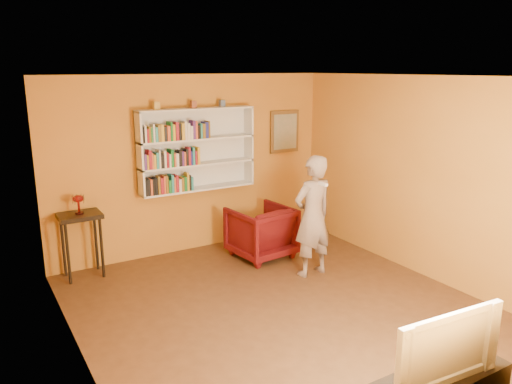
{
  "coord_description": "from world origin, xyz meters",
  "views": [
    {
      "loc": [
        -3.05,
        -4.43,
        2.8
      ],
      "look_at": [
        0.07,
        0.75,
        1.28
      ],
      "focal_mm": 35.0,
      "sensor_mm": 36.0,
      "label": 1
    }
  ],
  "objects_px": {
    "armchair": "(261,232)",
    "television": "(439,343)",
    "person": "(313,216)",
    "bookshelf": "(196,149)",
    "ruby_lustre": "(78,200)",
    "console_table": "(80,225)"
  },
  "relations": [
    {
      "from": "armchair",
      "to": "television",
      "type": "relative_size",
      "value": 0.85
    },
    {
      "from": "person",
      "to": "television",
      "type": "bearing_deg",
      "value": 66.85
    },
    {
      "from": "bookshelf",
      "to": "armchair",
      "type": "xyz_separation_m",
      "value": [
        0.69,
        -0.77,
        -1.2
      ]
    },
    {
      "from": "bookshelf",
      "to": "armchair",
      "type": "relative_size",
      "value": 2.1
    },
    {
      "from": "bookshelf",
      "to": "person",
      "type": "xyz_separation_m",
      "value": [
        0.94,
        -1.7,
        -0.76
      ]
    },
    {
      "from": "console_table",
      "to": "television",
      "type": "distance_m",
      "value": 4.8
    },
    {
      "from": "person",
      "to": "bookshelf",
      "type": "bearing_deg",
      "value": -64.55
    },
    {
      "from": "armchair",
      "to": "person",
      "type": "bearing_deg",
      "value": 99.11
    },
    {
      "from": "television",
      "to": "bookshelf",
      "type": "bearing_deg",
      "value": 92.69
    },
    {
      "from": "person",
      "to": "television",
      "type": "height_order",
      "value": "person"
    },
    {
      "from": "armchair",
      "to": "person",
      "type": "height_order",
      "value": "person"
    },
    {
      "from": "ruby_lustre",
      "to": "armchair",
      "type": "xyz_separation_m",
      "value": [
        2.47,
        -0.61,
        -0.69
      ]
    },
    {
      "from": "ruby_lustre",
      "to": "television",
      "type": "distance_m",
      "value": 4.81
    },
    {
      "from": "console_table",
      "to": "television",
      "type": "height_order",
      "value": "television"
    },
    {
      "from": "ruby_lustre",
      "to": "person",
      "type": "height_order",
      "value": "person"
    },
    {
      "from": "bookshelf",
      "to": "console_table",
      "type": "xyz_separation_m",
      "value": [
        -1.78,
        -0.16,
        -0.85
      ]
    },
    {
      "from": "bookshelf",
      "to": "television",
      "type": "height_order",
      "value": "bookshelf"
    },
    {
      "from": "console_table",
      "to": "armchair",
      "type": "distance_m",
      "value": 2.57
    },
    {
      "from": "ruby_lustre",
      "to": "person",
      "type": "relative_size",
      "value": 0.15
    },
    {
      "from": "bookshelf",
      "to": "console_table",
      "type": "height_order",
      "value": "bookshelf"
    },
    {
      "from": "console_table",
      "to": "ruby_lustre",
      "type": "xyz_separation_m",
      "value": [
        0.0,
        -0.0,
        0.34
      ]
    },
    {
      "from": "person",
      "to": "television",
      "type": "relative_size",
      "value": 1.66
    }
  ]
}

